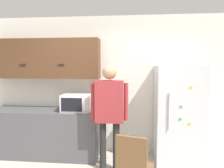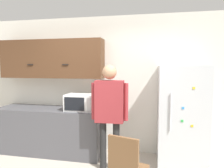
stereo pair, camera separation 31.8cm
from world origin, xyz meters
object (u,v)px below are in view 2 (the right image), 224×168
object	(u,v)px
microwave	(81,102)
refrigerator	(181,116)
person	(110,106)
chair	(127,167)

from	to	relation	value
microwave	refrigerator	world-z (taller)	refrigerator
microwave	person	bearing A→B (deg)	-32.88
microwave	refrigerator	distance (m)	1.84
refrigerator	microwave	bearing A→B (deg)	-179.97
person	refrigerator	world-z (taller)	person
microwave	person	world-z (taller)	person
person	chair	world-z (taller)	person
microwave	chair	size ratio (longest dim) A/B	0.59
microwave	person	distance (m)	0.78
refrigerator	person	bearing A→B (deg)	-160.32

